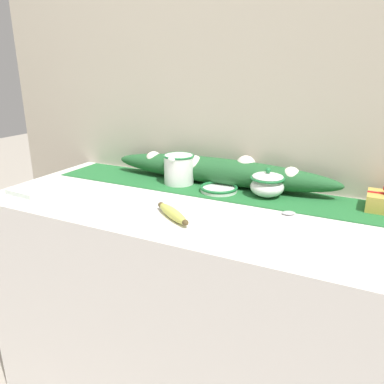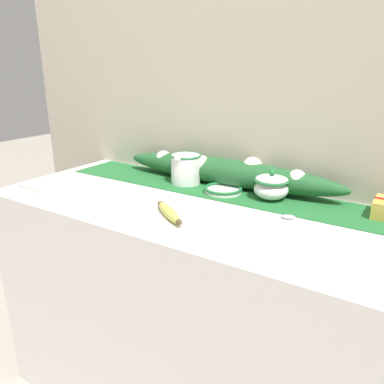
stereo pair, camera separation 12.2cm
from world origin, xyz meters
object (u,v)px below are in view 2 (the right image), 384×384
at_px(sugar_bowl, 271,186).
at_px(banana, 169,212).
at_px(spoon, 284,217).
at_px(napkin_stack, 45,185).
at_px(small_dish, 223,190).
at_px(cream_pitcher, 186,168).

height_order(sugar_bowl, banana, sugar_bowl).
bearing_deg(sugar_bowl, spoon, -54.46).
distance_m(spoon, napkin_stack, 0.90).
xyz_separation_m(sugar_bowl, small_dish, (-0.17, -0.02, -0.04)).
relative_size(spoon, napkin_stack, 1.26).
bearing_deg(banana, sugar_bowl, 57.74).
bearing_deg(cream_pitcher, sugar_bowl, -0.18).
relative_size(cream_pitcher, sugar_bowl, 1.18).
xyz_separation_m(cream_pitcher, napkin_stack, (-0.43, -0.33, -0.06)).
xyz_separation_m(sugar_bowl, banana, (-0.20, -0.32, -0.03)).
bearing_deg(sugar_bowl, cream_pitcher, 179.82).
bearing_deg(spoon, small_dish, 129.88).
bearing_deg(cream_pitcher, spoon, -17.08).
height_order(banana, napkin_stack, banana).
distance_m(small_dish, spoon, 0.29).
xyz_separation_m(cream_pitcher, banana, (0.15, -0.32, -0.05)).
xyz_separation_m(banana, napkin_stack, (-0.58, -0.01, -0.01)).
bearing_deg(small_dish, spoon, -22.73).
bearing_deg(napkin_stack, spoon, 12.16).
relative_size(cream_pitcher, small_dish, 1.01).
relative_size(small_dish, banana, 0.84).
bearing_deg(cream_pitcher, napkin_stack, -142.85).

